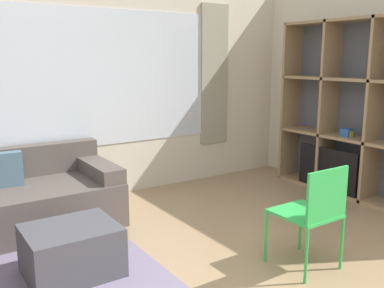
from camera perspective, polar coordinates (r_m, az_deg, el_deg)
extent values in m
cube|color=beige|center=(5.21, -12.85, 7.44)|extent=(6.83, 0.07, 2.70)
cube|color=silver|center=(5.17, -12.73, 8.53)|extent=(3.10, 0.01, 1.60)
cube|color=#9E9984|center=(5.99, 3.01, 9.15)|extent=(0.44, 0.03, 1.90)
cube|color=beige|center=(5.75, 21.51, 7.29)|extent=(0.07, 4.27, 2.70)
cube|color=slate|center=(3.68, -24.16, -16.78)|extent=(2.32, 1.99, 0.01)
cube|color=#515660|center=(5.71, 21.44, 4.48)|extent=(0.02, 1.96, 2.15)
cube|color=#997A56|center=(5.39, 23.20, 3.97)|extent=(0.37, 0.04, 2.15)
cube|color=#997A56|center=(5.76, 17.78, 4.78)|extent=(0.37, 0.04, 2.15)
cube|color=#997A56|center=(6.19, 13.06, 5.45)|extent=(0.37, 0.04, 2.15)
cube|color=#997A56|center=(5.78, 19.67, -6.04)|extent=(0.37, 1.96, 0.04)
cube|color=#997A56|center=(5.62, 20.15, 0.77)|extent=(0.37, 1.96, 0.04)
cube|color=#997A56|center=(5.54, 20.66, 8.06)|extent=(0.37, 1.96, 0.04)
cube|color=#997A56|center=(5.55, 21.18, 15.25)|extent=(0.37, 1.96, 0.04)
cube|color=black|center=(5.70, 17.57, -3.17)|extent=(0.04, 0.88, 0.53)
cube|color=black|center=(5.78, 17.54, -5.56)|extent=(0.10, 0.24, 0.03)
cube|color=#2856A8|center=(5.60, 19.98, 1.44)|extent=(0.12, 0.12, 0.10)
cube|color=gold|center=(5.58, 20.23, 1.29)|extent=(0.07, 0.07, 0.08)
cube|color=#564C47|center=(4.59, -21.21, -7.98)|extent=(1.76, 0.99, 0.44)
cube|color=#564C47|center=(4.87, -22.59, -2.29)|extent=(1.76, 0.18, 0.33)
cube|color=#564C47|center=(4.71, -12.41, -3.21)|extent=(0.24, 0.93, 0.15)
cube|color=slate|center=(4.58, -23.78, -3.16)|extent=(0.35, 0.15, 0.34)
cube|color=#47474C|center=(3.57, -15.75, -13.56)|extent=(0.69, 0.58, 0.40)
cylinder|color=green|center=(3.98, 14.26, -10.55)|extent=(0.02, 0.02, 0.44)
cylinder|color=green|center=(3.70, 9.82, -12.08)|extent=(0.02, 0.02, 0.44)
cylinder|color=green|center=(3.73, 19.33, -12.40)|extent=(0.02, 0.02, 0.44)
cylinder|color=green|center=(3.43, 14.99, -14.28)|extent=(0.02, 0.02, 0.44)
cube|color=green|center=(3.62, 14.78, -8.91)|extent=(0.44, 0.46, 0.02)
cube|color=green|center=(3.42, 17.59, -6.49)|extent=(0.44, 0.02, 0.40)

